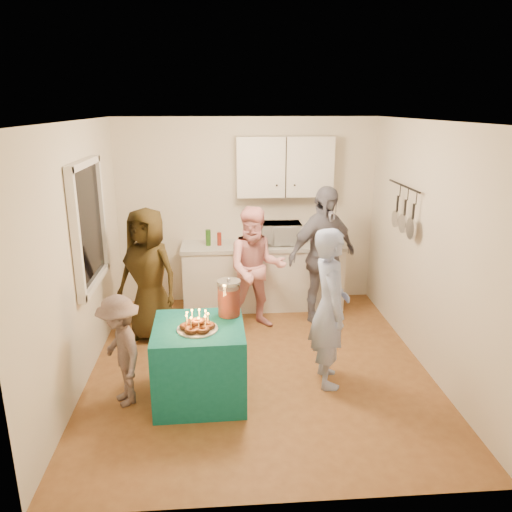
{
  "coord_description": "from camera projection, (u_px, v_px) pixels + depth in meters",
  "views": [
    {
      "loc": [
        -0.4,
        -4.89,
        2.75
      ],
      "look_at": [
        0.0,
        0.35,
        1.15
      ],
      "focal_mm": 35.0,
      "sensor_mm": 36.0,
      "label": 1
    }
  ],
  "objects": [
    {
      "name": "floor",
      "position": [
        258.0,
        365.0,
        5.5
      ],
      "size": [
        4.0,
        4.0,
        0.0
      ],
      "primitive_type": "plane",
      "color": "brown",
      "rests_on": "ground"
    },
    {
      "name": "upper_cabinet",
      "position": [
        284.0,
        166.0,
        6.73
      ],
      "size": [
        1.3,
        0.3,
        0.8
      ],
      "primitive_type": "cube",
      "color": "white",
      "rests_on": "back_wall"
    },
    {
      "name": "pot_rack",
      "position": [
        400.0,
        207.0,
        5.82
      ],
      "size": [
        0.12,
        1.0,
        0.6
      ],
      "primitive_type": "cube",
      "color": "black",
      "rests_on": "right_wall"
    },
    {
      "name": "countertop",
      "position": [
        263.0,
        246.0,
        6.88
      ],
      "size": [
        2.24,
        0.62,
        0.05
      ],
      "primitive_type": "cube",
      "color": "beige",
      "rests_on": "counter"
    },
    {
      "name": "window_night",
      "position": [
        88.0,
        225.0,
        5.2
      ],
      "size": [
        0.04,
        1.0,
        1.2
      ],
      "primitive_type": "cube",
      "color": "black",
      "rests_on": "left_wall"
    },
    {
      "name": "ceiling",
      "position": [
        259.0,
        121.0,
        4.74
      ],
      "size": [
        4.0,
        4.0,
        0.0
      ],
      "primitive_type": "plane",
      "color": "white",
      "rests_on": "floor"
    },
    {
      "name": "child_near_left",
      "position": [
        121.0,
        351.0,
        4.66
      ],
      "size": [
        0.68,
        0.81,
        1.09
      ],
      "primitive_type": "imported",
      "rotation": [
        0.0,
        0.0,
        -1.1
      ],
      "color": "brown",
      "rests_on": "floor"
    },
    {
      "name": "party_table",
      "position": [
        200.0,
        362.0,
        4.79
      ],
      "size": [
        0.87,
        0.87,
        0.76
      ],
      "primitive_type": "cube",
      "rotation": [
        0.0,
        0.0,
        0.02
      ],
      "color": "#0F6460",
      "rests_on": "floor"
    },
    {
      "name": "man_birthday",
      "position": [
        330.0,
        308.0,
        4.95
      ],
      "size": [
        0.39,
        0.6,
        1.63
      ],
      "primitive_type": "imported",
      "rotation": [
        0.0,
        0.0,
        1.57
      ],
      "color": "#9DAFE4",
      "rests_on": "floor"
    },
    {
      "name": "woman_back_left",
      "position": [
        148.0,
        275.0,
        5.93
      ],
      "size": [
        0.94,
        0.82,
        1.62
      ],
      "primitive_type": "imported",
      "rotation": [
        0.0,
        0.0,
        -0.48
      ],
      "color": "#523F17",
      "rests_on": "floor"
    },
    {
      "name": "donut_cake",
      "position": [
        197.0,
        321.0,
        4.57
      ],
      "size": [
        0.38,
        0.38,
        0.18
      ],
      "primitive_type": null,
      "color": "#381C0C",
      "rests_on": "party_table"
    },
    {
      "name": "back_wall",
      "position": [
        247.0,
        212.0,
        7.03
      ],
      "size": [
        3.6,
        3.6,
        0.0
      ],
      "primitive_type": "plane",
      "color": "silver",
      "rests_on": "floor"
    },
    {
      "name": "punch_jar",
      "position": [
        229.0,
        299.0,
        4.87
      ],
      "size": [
        0.22,
        0.22,
        0.34
      ],
      "primitive_type": "cylinder",
      "color": "red",
      "rests_on": "party_table"
    },
    {
      "name": "left_wall",
      "position": [
        80.0,
        256.0,
        4.99
      ],
      "size": [
        4.0,
        4.0,
        0.0
      ],
      "primitive_type": "plane",
      "color": "silver",
      "rests_on": "floor"
    },
    {
      "name": "microwave",
      "position": [
        281.0,
        233.0,
        6.84
      ],
      "size": [
        0.53,
        0.36,
        0.29
      ],
      "primitive_type": "imported",
      "rotation": [
        0.0,
        0.0,
        -0.01
      ],
      "color": "white",
      "rests_on": "countertop"
    },
    {
      "name": "right_wall",
      "position": [
        429.0,
        248.0,
        5.25
      ],
      "size": [
        4.0,
        4.0,
        0.0
      ],
      "primitive_type": "plane",
      "color": "silver",
      "rests_on": "floor"
    },
    {
      "name": "woman_back_center",
      "position": [
        256.0,
        269.0,
        6.23
      ],
      "size": [
        0.77,
        0.61,
        1.57
      ],
      "primitive_type": "imported",
      "rotation": [
        0.0,
        0.0,
        0.02
      ],
      "color": "pink",
      "rests_on": "floor"
    },
    {
      "name": "counter",
      "position": [
        263.0,
        277.0,
        7.01
      ],
      "size": [
        2.2,
        0.58,
        0.86
      ],
      "primitive_type": "cube",
      "color": "white",
      "rests_on": "floor"
    },
    {
      "name": "woman_back_right",
      "position": [
        323.0,
        256.0,
        6.38
      ],
      "size": [
        1.13,
        0.89,
        1.79
      ],
      "primitive_type": "imported",
      "rotation": [
        0.0,
        0.0,
        0.5
      ],
      "color": "black",
      "rests_on": "floor"
    }
  ]
}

